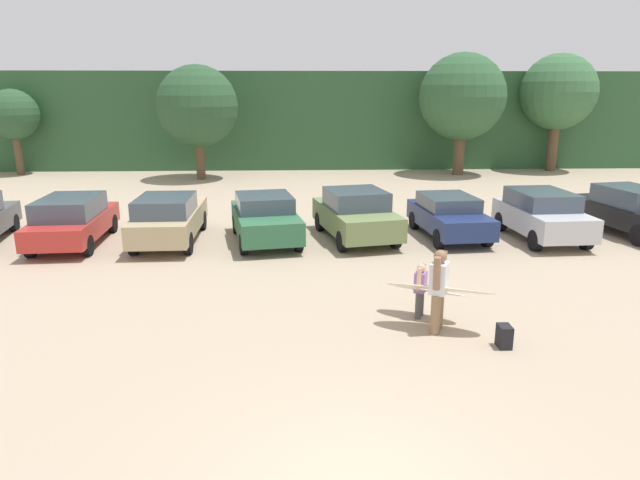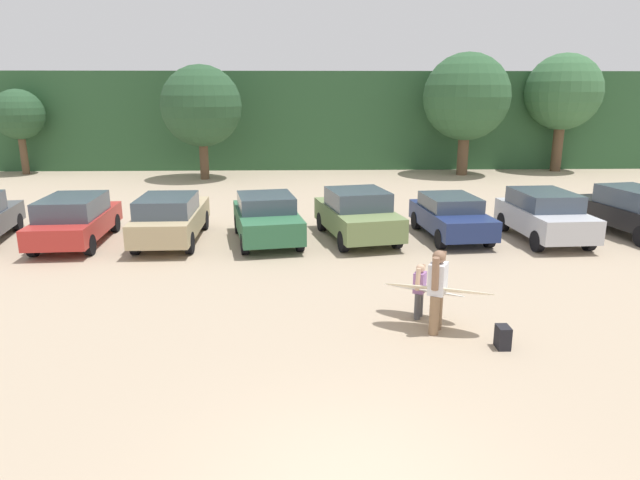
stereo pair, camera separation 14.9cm
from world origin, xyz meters
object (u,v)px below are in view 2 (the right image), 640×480
object	(u,v)px
parked_car_silver	(544,215)
parked_car_black	(632,211)
surfboard_white	(423,290)
parked_car_olive_green	(357,214)
parked_car_red	(75,219)
surfboard_cream	(439,289)
person_child	(420,288)
backpack_dropped	(503,337)
parked_car_forest_green	(267,218)
person_adult	(437,286)
parked_car_tan	(171,217)
parked_car_navy	(451,216)

from	to	relation	value
parked_car_silver	parked_car_black	world-z (taller)	parked_car_black
parked_car_black	surfboard_white	world-z (taller)	parked_car_black
parked_car_olive_green	parked_car_black	bearing A→B (deg)	-99.93
parked_car_silver	surfboard_white	size ratio (longest dim) A/B	2.24
parked_car_red	surfboard_cream	distance (m)	12.44
parked_car_black	person_child	bearing A→B (deg)	118.85
parked_car_black	backpack_dropped	size ratio (longest dim) A/B	10.85
parked_car_red	person_child	bearing A→B (deg)	-126.57
parked_car_silver	surfboard_white	world-z (taller)	parked_car_silver
backpack_dropped	person_child	bearing A→B (deg)	130.24
parked_car_forest_green	surfboard_cream	xyz separation A→B (m)	(3.97, -7.27, 0.10)
person_adult	backpack_dropped	xyz separation A→B (m)	(1.13, -0.81, -0.76)
parked_car_tan	backpack_dropped	xyz separation A→B (m)	(8.18, -8.20, -0.61)
parked_car_red	backpack_dropped	world-z (taller)	parked_car_red
parked_car_red	parked_car_black	world-z (taller)	parked_car_black
parked_car_black	surfboard_white	distance (m)	11.27
parked_car_red	person_child	xyz separation A→B (m)	(9.91, -6.50, -0.13)
parked_car_silver	person_adult	distance (m)	8.97
parked_car_olive_green	backpack_dropped	world-z (taller)	parked_car_olive_green
backpack_dropped	surfboard_cream	bearing A→B (deg)	140.46
person_child	surfboard_white	size ratio (longest dim) A/B	0.67
parked_car_red	parked_car_black	bearing A→B (deg)	-91.40
parked_car_black	surfboard_white	bearing A→B (deg)	119.19
surfboard_cream	surfboard_white	distance (m)	0.73
surfboard_cream	surfboard_white	size ratio (longest dim) A/B	1.26
parked_car_black	surfboard_white	size ratio (longest dim) A/B	2.67
parked_car_tan	parked_car_forest_green	world-z (taller)	parked_car_tan
person_child	parked_car_black	bearing A→B (deg)	-114.29
surfboard_cream	parked_car_silver	bearing A→B (deg)	-106.82
surfboard_cream	backpack_dropped	distance (m)	1.56
parked_car_red	parked_car_navy	distance (m)	12.38
person_child	parked_car_red	bearing A→B (deg)	-6.55
parked_car_red	parked_car_forest_green	distance (m)	6.19
backpack_dropped	parked_car_red	bearing A→B (deg)	144.31
parked_car_navy	surfboard_cream	world-z (taller)	parked_car_navy
backpack_dropped	parked_car_tan	bearing A→B (deg)	134.95
parked_car_red	person_adult	distance (m)	12.45
person_adult	parked_car_olive_green	bearing A→B (deg)	-56.39
parked_car_red	person_child	size ratio (longest dim) A/B	3.69
parked_car_forest_green	parked_car_silver	world-z (taller)	parked_car_silver
parked_car_navy	surfboard_cream	bearing A→B (deg)	158.27
person_child	parked_car_navy	bearing A→B (deg)	-82.86
parked_car_forest_green	person_child	distance (m)	7.57
parked_car_tan	backpack_dropped	distance (m)	11.60
parked_car_red	parked_car_olive_green	bearing A→B (deg)	-91.42
parked_car_red	parked_car_silver	distance (m)	15.38
parked_car_olive_green	parked_car_black	world-z (taller)	parked_car_olive_green
parked_car_olive_green	parked_car_silver	size ratio (longest dim) A/B	1.12
parked_car_silver	surfboard_cream	size ratio (longest dim) A/B	1.77
parked_car_red	parked_car_forest_green	bearing A→B (deg)	-92.47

